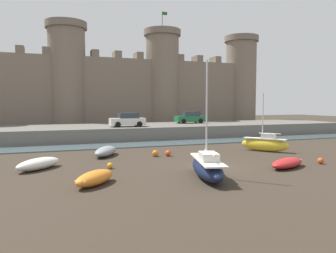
{
  "coord_description": "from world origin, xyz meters",
  "views": [
    {
      "loc": [
        -10.49,
        -19.27,
        4.3
      ],
      "look_at": [
        -1.74,
        4.48,
        2.5
      ],
      "focal_mm": 35.0,
      "sensor_mm": 36.0,
      "label": 1
    }
  ],
  "objects_px": {
    "rowboat_midflat_right": "(39,164)",
    "mooring_buoy_off_centre": "(110,166)",
    "car_quay_east": "(128,120)",
    "sailboat_foreground_right": "(207,167)",
    "mooring_buoy_mid_mud": "(321,161)",
    "sailboat_near_channel_right": "(265,144)",
    "car_quay_centre_east": "(190,117)",
    "rowboat_foreground_left": "(95,178)",
    "rowboat_near_channel_left": "(287,163)",
    "rowboat_midflat_left": "(106,151)",
    "mooring_buoy_near_shore": "(155,153)",
    "mooring_buoy_near_channel": "(168,153)"
  },
  "relations": [
    {
      "from": "sailboat_foreground_right",
      "to": "sailboat_near_channel_right",
      "type": "bearing_deg",
      "value": 38.36
    },
    {
      "from": "rowboat_foreground_left",
      "to": "mooring_buoy_near_channel",
      "type": "xyz_separation_m",
      "value": [
        6.89,
        7.51,
        -0.15
      ]
    },
    {
      "from": "mooring_buoy_near_shore",
      "to": "car_quay_east",
      "type": "distance_m",
      "value": 13.03
    },
    {
      "from": "mooring_buoy_mid_mud",
      "to": "car_quay_east",
      "type": "distance_m",
      "value": 22.14
    },
    {
      "from": "sailboat_near_channel_right",
      "to": "mooring_buoy_near_shore",
      "type": "xyz_separation_m",
      "value": [
        -10.08,
        0.68,
        -0.43
      ]
    },
    {
      "from": "mooring_buoy_near_shore",
      "to": "rowboat_near_channel_left",
      "type": "bearing_deg",
      "value": -47.51
    },
    {
      "from": "sailboat_near_channel_right",
      "to": "rowboat_midflat_right",
      "type": "distance_m",
      "value": 18.89
    },
    {
      "from": "rowboat_foreground_left",
      "to": "rowboat_midflat_right",
      "type": "xyz_separation_m",
      "value": [
        -2.88,
        5.38,
        -0.0
      ]
    },
    {
      "from": "rowboat_near_channel_left",
      "to": "mooring_buoy_near_channel",
      "type": "bearing_deg",
      "value": 128.56
    },
    {
      "from": "mooring_buoy_near_shore",
      "to": "sailboat_near_channel_right",
      "type": "bearing_deg",
      "value": -3.86
    },
    {
      "from": "sailboat_near_channel_right",
      "to": "sailboat_foreground_right",
      "type": "height_order",
      "value": "sailboat_foreground_right"
    },
    {
      "from": "sailboat_near_channel_right",
      "to": "rowboat_midflat_left",
      "type": "height_order",
      "value": "sailboat_near_channel_right"
    },
    {
      "from": "rowboat_near_channel_left",
      "to": "car_quay_centre_east",
      "type": "height_order",
      "value": "car_quay_centre_east"
    },
    {
      "from": "rowboat_midflat_right",
      "to": "mooring_buoy_off_centre",
      "type": "xyz_separation_m",
      "value": [
        4.41,
        -1.34,
        -0.19
      ]
    },
    {
      "from": "rowboat_midflat_left",
      "to": "rowboat_foreground_left",
      "type": "relative_size",
      "value": 1.28
    },
    {
      "from": "rowboat_midflat_left",
      "to": "rowboat_midflat_right",
      "type": "distance_m",
      "value": 6.34
    },
    {
      "from": "rowboat_midflat_right",
      "to": "car_quay_centre_east",
      "type": "distance_m",
      "value": 26.97
    },
    {
      "from": "rowboat_midflat_right",
      "to": "mooring_buoy_near_shore",
      "type": "bearing_deg",
      "value": 14.82
    },
    {
      "from": "rowboat_midflat_left",
      "to": "car_quay_east",
      "type": "xyz_separation_m",
      "value": [
        4.48,
        11.25,
        1.92
      ]
    },
    {
      "from": "rowboat_foreground_left",
      "to": "sailboat_foreground_right",
      "type": "xyz_separation_m",
      "value": [
        6.29,
        -0.63,
        0.25
      ]
    },
    {
      "from": "mooring_buoy_mid_mud",
      "to": "car_quay_centre_east",
      "type": "xyz_separation_m",
      "value": [
        0.44,
        23.68,
        2.11
      ]
    },
    {
      "from": "rowboat_midflat_right",
      "to": "car_quay_east",
      "type": "distance_m",
      "value": 17.98
    },
    {
      "from": "mooring_buoy_mid_mud",
      "to": "sailboat_near_channel_right",
      "type": "bearing_deg",
      "value": 89.46
    },
    {
      "from": "mooring_buoy_off_centre",
      "to": "mooring_buoy_mid_mud",
      "type": "height_order",
      "value": "mooring_buoy_mid_mud"
    },
    {
      "from": "mooring_buoy_off_centre",
      "to": "rowboat_foreground_left",
      "type": "bearing_deg",
      "value": -110.83
    },
    {
      "from": "car_quay_centre_east",
      "to": "car_quay_east",
      "type": "distance_m",
      "value": 10.4
    },
    {
      "from": "sailboat_foreground_right",
      "to": "mooring_buoy_near_channel",
      "type": "distance_m",
      "value": 8.17
    },
    {
      "from": "rowboat_foreground_left",
      "to": "mooring_buoy_off_centre",
      "type": "xyz_separation_m",
      "value": [
        1.54,
        4.04,
        -0.19
      ]
    },
    {
      "from": "mooring_buoy_near_channel",
      "to": "sailboat_foreground_right",
      "type": "bearing_deg",
      "value": -94.23
    },
    {
      "from": "mooring_buoy_near_shore",
      "to": "car_quay_centre_east",
      "type": "distance_m",
      "value": 19.68
    },
    {
      "from": "sailboat_near_channel_right",
      "to": "rowboat_midflat_left",
      "type": "xyz_separation_m",
      "value": [
        -13.82,
        2.27,
        -0.27
      ]
    },
    {
      "from": "car_quay_east",
      "to": "mooring_buoy_near_shore",
      "type": "bearing_deg",
      "value": -93.31
    },
    {
      "from": "mooring_buoy_near_shore",
      "to": "rowboat_midflat_left",
      "type": "bearing_deg",
      "value": 156.9
    },
    {
      "from": "sailboat_near_channel_right",
      "to": "rowboat_foreground_left",
      "type": "height_order",
      "value": "sailboat_near_channel_right"
    },
    {
      "from": "rowboat_midflat_right",
      "to": "mooring_buoy_near_channel",
      "type": "distance_m",
      "value": 10.0
    },
    {
      "from": "car_quay_centre_east",
      "to": "car_quay_east",
      "type": "xyz_separation_m",
      "value": [
        -9.72,
        -3.69,
        0.0
      ]
    },
    {
      "from": "rowboat_midflat_right",
      "to": "mooring_buoy_off_centre",
      "type": "height_order",
      "value": "rowboat_midflat_right"
    },
    {
      "from": "car_quay_east",
      "to": "mooring_buoy_near_channel",
      "type": "bearing_deg",
      "value": -88.73
    },
    {
      "from": "rowboat_foreground_left",
      "to": "sailboat_near_channel_right",
      "type": "bearing_deg",
      "value": 23.74
    },
    {
      "from": "rowboat_foreground_left",
      "to": "sailboat_foreground_right",
      "type": "bearing_deg",
      "value": -5.7
    },
    {
      "from": "sailboat_near_channel_right",
      "to": "mooring_buoy_off_centre",
      "type": "relative_size",
      "value": 13.17
    },
    {
      "from": "mooring_buoy_off_centre",
      "to": "mooring_buoy_mid_mud",
      "type": "xyz_separation_m",
      "value": [
        14.34,
        -3.49,
        0.02
      ]
    },
    {
      "from": "sailboat_foreground_right",
      "to": "mooring_buoy_near_channel",
      "type": "bearing_deg",
      "value": 85.77
    },
    {
      "from": "rowboat_midflat_right",
      "to": "car_quay_east",
      "type": "height_order",
      "value": "car_quay_east"
    },
    {
      "from": "sailboat_foreground_right",
      "to": "mooring_buoy_mid_mud",
      "type": "relative_size",
      "value": 15.39
    },
    {
      "from": "car_quay_east",
      "to": "rowboat_midflat_right",
      "type": "bearing_deg",
      "value": -122.03
    },
    {
      "from": "rowboat_near_channel_left",
      "to": "car_quay_east",
      "type": "bearing_deg",
      "value": 106.69
    },
    {
      "from": "rowboat_midflat_right",
      "to": "mooring_buoy_mid_mud",
      "type": "relative_size",
      "value": 7.57
    },
    {
      "from": "sailboat_near_channel_right",
      "to": "sailboat_foreground_right",
      "type": "relative_size",
      "value": 0.77
    },
    {
      "from": "rowboat_midflat_left",
      "to": "car_quay_east",
      "type": "relative_size",
      "value": 0.92
    }
  ]
}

